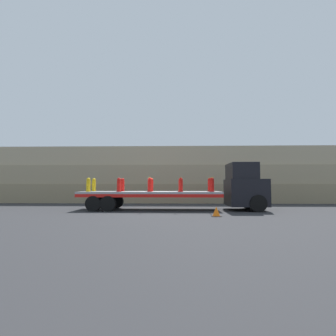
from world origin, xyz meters
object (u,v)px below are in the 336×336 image
object	(u,v)px
fire_hydrant_yellow_near_0	(88,185)
fire_hydrant_red_near_3	(181,185)
fire_hydrant_red_far_2	(151,185)
fire_hydrant_red_far_3	(180,185)
flatbed_trailer	(139,195)
fire_hydrant_red_near_2	(150,185)
truck_cab	(246,187)
fire_hydrant_red_near_1	(119,185)
fire_hydrant_yellow_far_0	(94,185)
fire_hydrant_red_far_4	(210,185)
fire_hydrant_red_near_4	(212,185)
fire_hydrant_red_far_1	(123,185)
traffic_cone	(216,212)

from	to	relation	value
fire_hydrant_yellow_near_0	fire_hydrant_red_near_3	xyz separation A→B (m)	(5.90, 0.00, 0.00)
fire_hydrant_red_far_2	fire_hydrant_red_far_3	distance (m)	1.97
flatbed_trailer	fire_hydrant_red_near_2	world-z (taller)	fire_hydrant_red_near_2
truck_cab	fire_hydrant_yellow_near_0	bearing A→B (deg)	-176.85
fire_hydrant_red_far_2	fire_hydrant_yellow_near_0	bearing A→B (deg)	-164.18
fire_hydrant_red_near_1	fire_hydrant_yellow_far_0	bearing A→B (deg)	150.46
fire_hydrant_red_near_3	fire_hydrant_red_far_4	distance (m)	2.26
fire_hydrant_yellow_near_0	fire_hydrant_red_near_4	size ratio (longest dim) A/B	1.00
fire_hydrant_red_far_3	truck_cab	bearing A→B (deg)	-7.50
fire_hydrant_red_far_1	fire_hydrant_red_far_2	distance (m)	1.97
fire_hydrant_red_near_2	fire_hydrant_red_far_4	xyz separation A→B (m)	(3.93, 1.11, 0.00)
fire_hydrant_red_far_2	fire_hydrant_red_far_3	xyz separation A→B (m)	(1.97, 0.00, 0.00)
fire_hydrant_yellow_far_0	fire_hydrant_red_far_3	world-z (taller)	same
fire_hydrant_yellow_far_0	fire_hydrant_red_far_4	bearing A→B (deg)	0.00
truck_cab	fire_hydrant_red_far_1	xyz separation A→B (m)	(-8.16, 0.56, 0.15)
fire_hydrant_red_near_1	fire_hydrant_red_far_3	xyz separation A→B (m)	(3.93, 1.11, 0.00)
fire_hydrant_red_far_1	fire_hydrant_red_near_4	distance (m)	6.00
truck_cab	traffic_cone	bearing A→B (deg)	-125.30
fire_hydrant_red_far_1	fire_hydrant_red_far_2	world-z (taller)	same
fire_hydrant_yellow_near_0	fire_hydrant_red_near_1	xyz separation A→B (m)	(1.97, 0.00, 0.00)
fire_hydrant_red_near_3	fire_hydrant_red_near_4	bearing A→B (deg)	0.00
fire_hydrant_yellow_near_0	traffic_cone	distance (m)	8.32
fire_hydrant_yellow_near_0	fire_hydrant_red_far_4	bearing A→B (deg)	8.06
fire_hydrant_red_far_2	traffic_cone	bearing A→B (deg)	-47.18
fire_hydrant_yellow_near_0	fire_hydrant_red_far_2	world-z (taller)	same
fire_hydrant_red_near_1	fire_hydrant_red_far_1	xyz separation A→B (m)	(0.00, 1.11, 0.00)
truck_cab	fire_hydrant_red_near_2	distance (m)	6.22
fire_hydrant_red_far_3	traffic_cone	size ratio (longest dim) A/B	1.75
flatbed_trailer	fire_hydrant_yellow_near_0	xyz separation A→B (m)	(-3.20, -0.56, 0.67)
truck_cab	fire_hydrant_red_far_3	xyz separation A→B (m)	(-4.23, 0.56, 0.15)
fire_hydrant_red_far_2	fire_hydrant_red_near_3	xyz separation A→B (m)	(1.97, -1.11, 0.00)
fire_hydrant_red_near_3	fire_hydrant_red_far_4	size ratio (longest dim) A/B	1.00
truck_cab	traffic_cone	xyz separation A→B (m)	(-2.46, -3.47, -1.23)
fire_hydrant_red_near_3	traffic_cone	distance (m)	3.68
fire_hydrant_red_near_1	traffic_cone	size ratio (longest dim) A/B	1.75
fire_hydrant_red_far_1	fire_hydrant_red_far_4	bearing A→B (deg)	0.00
fire_hydrant_red_far_3	flatbed_trailer	bearing A→B (deg)	-168.33
flatbed_trailer	fire_hydrant_red_far_2	world-z (taller)	fire_hydrant_red_far_2
fire_hydrant_yellow_near_0	truck_cab	bearing A→B (deg)	3.15
fire_hydrant_red_near_3	fire_hydrant_red_far_3	world-z (taller)	same
fire_hydrant_red_near_2	fire_hydrant_red_near_3	size ratio (longest dim) A/B	1.00
fire_hydrant_red_far_1	fire_hydrant_red_near_2	distance (m)	2.26
flatbed_trailer	fire_hydrant_red_far_3	bearing A→B (deg)	11.67
fire_hydrant_red_far_3	fire_hydrant_yellow_near_0	bearing A→B (deg)	-169.30
truck_cab	fire_hydrant_red_far_1	distance (m)	8.18
fire_hydrant_red_near_4	truck_cab	bearing A→B (deg)	13.82
fire_hydrant_red_near_1	fire_hydrant_red_far_4	distance (m)	6.00
fire_hydrant_yellow_near_0	fire_hydrant_red_near_3	world-z (taller)	same
fire_hydrant_yellow_far_0	flatbed_trailer	bearing A→B (deg)	-9.87
fire_hydrant_yellow_near_0	fire_hydrant_red_far_3	distance (m)	6.00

